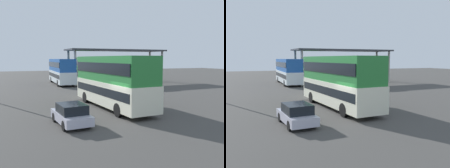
% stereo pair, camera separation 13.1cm
% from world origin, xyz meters
% --- Properties ---
extents(ground_plane, '(140.00, 140.00, 0.00)m').
position_xyz_m(ground_plane, '(0.00, 0.00, 0.00)').
color(ground_plane, '#413F3C').
extents(double_decker_main, '(3.42, 10.65, 4.32)m').
position_xyz_m(double_decker_main, '(0.37, 3.64, 2.37)').
color(double_decker_main, silver).
rests_on(double_decker_main, ground_plane).
extents(parked_hatchback, '(1.98, 3.85, 1.35)m').
position_xyz_m(parked_hatchback, '(-4.04, -0.48, 0.67)').
color(parked_hatchback, '#B7B5C7').
rests_on(parked_hatchback, ground_plane).
extents(double_decker_near_canopy, '(2.56, 11.18, 4.05)m').
position_xyz_m(double_decker_near_canopy, '(-0.04, 24.65, 2.23)').
color(double_decker_near_canopy, silver).
rests_on(double_decker_near_canopy, ground_plane).
extents(double_decker_mid_row, '(3.58, 10.79, 4.37)m').
position_xyz_m(double_decker_mid_row, '(3.84, 24.10, 2.39)').
color(double_decker_mid_row, silver).
rests_on(double_decker_mid_row, ground_plane).
extents(double_decker_far_right, '(2.58, 10.50, 4.39)m').
position_xyz_m(double_decker_far_right, '(7.55, 22.71, 2.40)').
color(double_decker_far_right, navy).
rests_on(double_decker_far_right, ground_plane).
extents(depot_canopy, '(17.06, 5.87, 5.62)m').
position_xyz_m(depot_canopy, '(8.96, 22.73, 5.17)').
color(depot_canopy, '#33353A').
rests_on(depot_canopy, ground_plane).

